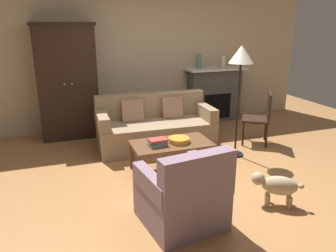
% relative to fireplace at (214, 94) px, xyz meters
% --- Properties ---
extents(ground_plane, '(9.60, 9.60, 0.00)m').
position_rel_fireplace_xyz_m(ground_plane, '(-1.55, -2.30, -0.57)').
color(ground_plane, '#B27A47').
extents(back_wall, '(7.20, 0.10, 2.80)m').
position_rel_fireplace_xyz_m(back_wall, '(-1.55, 0.25, 0.83)').
color(back_wall, beige).
rests_on(back_wall, ground).
extents(fireplace, '(1.26, 0.48, 1.12)m').
position_rel_fireplace_xyz_m(fireplace, '(0.00, 0.00, 0.00)').
color(fireplace, '#4C4947').
rests_on(fireplace, ground).
extents(armoire, '(1.06, 0.57, 2.02)m').
position_rel_fireplace_xyz_m(armoire, '(-2.95, -0.08, 0.45)').
color(armoire, black).
rests_on(armoire, ground).
extents(couch, '(1.95, 0.91, 0.86)m').
position_rel_fireplace_xyz_m(couch, '(-1.64, -1.06, -0.25)').
color(couch, '#937A5B').
rests_on(couch, ground).
extents(coffee_table, '(1.10, 0.60, 0.42)m').
position_rel_fireplace_xyz_m(coffee_table, '(-1.72, -2.09, -0.20)').
color(coffee_table, brown).
rests_on(coffee_table, ground).
extents(fruit_bowl, '(0.29, 0.29, 0.07)m').
position_rel_fireplace_xyz_m(fruit_bowl, '(-1.62, -2.11, -0.11)').
color(fruit_bowl, orange).
rests_on(fruit_bowl, coffee_table).
extents(book_stack, '(0.26, 0.20, 0.10)m').
position_rel_fireplace_xyz_m(book_stack, '(-1.94, -2.13, -0.10)').
color(book_stack, gray).
rests_on(book_stack, coffee_table).
extents(mantel_vase_jade, '(0.10, 0.10, 0.29)m').
position_rel_fireplace_xyz_m(mantel_vase_jade, '(-0.38, -0.02, 0.70)').
color(mantel_vase_jade, slate).
rests_on(mantel_vase_jade, fireplace).
extents(mantel_vase_cream, '(0.10, 0.10, 0.25)m').
position_rel_fireplace_xyz_m(mantel_vase_cream, '(0.18, -0.02, 0.68)').
color(mantel_vase_cream, beige).
rests_on(mantel_vase_cream, fireplace).
extents(armchair_near_left, '(0.87, 0.86, 0.88)m').
position_rel_fireplace_xyz_m(armchair_near_left, '(-2.05, -3.35, -0.25)').
color(armchair_near_left, gray).
rests_on(armchair_near_left, ground).
extents(side_chair_wooden, '(0.61, 0.61, 0.90)m').
position_rel_fireplace_xyz_m(side_chair_wooden, '(0.10, -1.57, -0.06)').
color(side_chair_wooden, black).
rests_on(side_chair_wooden, ground).
extents(floor_lamp, '(0.36, 0.36, 1.70)m').
position_rel_fireplace_xyz_m(floor_lamp, '(-0.57, -1.89, 0.91)').
color(floor_lamp, black).
rests_on(floor_lamp, ground).
extents(dog, '(0.50, 0.40, 0.39)m').
position_rel_fireplace_xyz_m(dog, '(-0.91, -3.35, -0.32)').
color(dog, tan).
rests_on(dog, ground).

